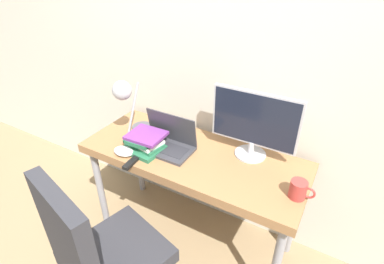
# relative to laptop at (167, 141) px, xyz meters

# --- Properties ---
(ground_plane) EXTENTS (12.00, 12.00, 0.00)m
(ground_plane) POSITION_rel_laptop_xyz_m (0.18, -0.27, -0.83)
(ground_plane) COLOR #937A56
(wall_back) EXTENTS (8.00, 0.05, 2.60)m
(wall_back) POSITION_rel_laptop_xyz_m (0.18, 0.38, 0.47)
(wall_back) COLOR beige
(wall_back) RESTS_ON ground_plane
(desk) EXTENTS (1.45, 0.58, 0.78)m
(desk) POSITION_rel_laptop_xyz_m (0.18, 0.02, -0.13)
(desk) COLOR #996B42
(desk) RESTS_ON ground_plane
(laptop) EXTENTS (0.36, 0.22, 0.23)m
(laptop) POSITION_rel_laptop_xyz_m (0.00, 0.00, 0.00)
(laptop) COLOR #38383D
(laptop) RESTS_ON desk
(monitor) EXTENTS (0.54, 0.20, 0.43)m
(monitor) POSITION_rel_laptop_xyz_m (0.50, 0.20, 0.18)
(monitor) COLOR #B7B7BC
(monitor) RESTS_ON desk
(desk_lamp) EXTENTS (0.15, 0.30, 0.42)m
(desk_lamp) POSITION_rel_laptop_xyz_m (-0.30, -0.01, 0.25)
(desk_lamp) COLOR #4C4C51
(desk_lamp) RESTS_ON desk
(office_chair) EXTENTS (0.59, 0.61, 1.06)m
(office_chair) POSITION_rel_laptop_xyz_m (0.06, -0.72, -0.25)
(office_chair) COLOR black
(office_chair) RESTS_ON ground_plane
(book_stack) EXTENTS (0.27, 0.23, 0.12)m
(book_stack) POSITION_rel_laptop_xyz_m (-0.11, -0.09, 0.01)
(book_stack) COLOR #286B47
(book_stack) RESTS_ON desk
(tv_remote) EXTENTS (0.05, 0.18, 0.02)m
(tv_remote) POSITION_rel_laptop_xyz_m (-0.09, -0.24, -0.04)
(tv_remote) COLOR black
(tv_remote) RESTS_ON desk
(mug) EXTENTS (0.13, 0.09, 0.10)m
(mug) POSITION_rel_laptop_xyz_m (0.85, -0.05, 0.00)
(mug) COLOR #B23833
(mug) RESTS_ON desk
(game_controller) EXTENTS (0.14, 0.10, 0.04)m
(game_controller) POSITION_rel_laptop_xyz_m (-0.20, -0.20, -0.03)
(game_controller) COLOR white
(game_controller) RESTS_ON desk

